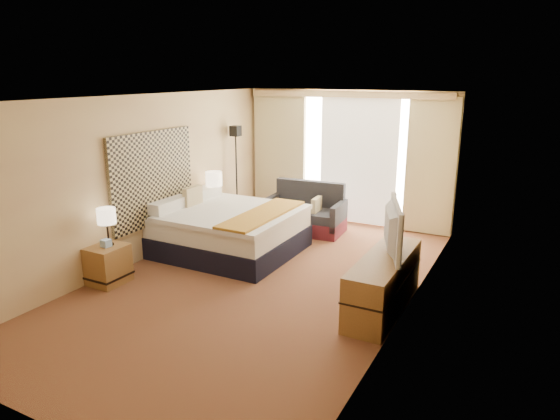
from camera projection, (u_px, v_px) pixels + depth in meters
The scene contains 21 objects.
floor at pixel (259, 281), 7.22m from camera, with size 4.20×7.00×0.02m, color maroon.
ceiling at pixel (257, 97), 6.53m from camera, with size 4.20×7.00×0.02m, color white.
wall_back at pixel (347, 157), 9.86m from camera, with size 4.20×0.02×2.60m, color #E1C989.
wall_front at pixel (32, 286), 3.89m from camera, with size 4.20×0.02×2.60m, color #E1C989.
wall_left at pixel (142, 179), 7.82m from camera, with size 0.02×7.00×2.60m, color #E1C989.
wall_right at pixel (410, 213), 5.93m from camera, with size 0.02×7.00×2.60m, color #E1C989.
headboard at pixel (153, 178), 7.98m from camera, with size 0.06×1.85×1.50m, color black.
nightstand_left at pixel (108, 265), 7.09m from camera, with size 0.45×0.52×0.55m, color olive.
nightstand_right at pixel (211, 220), 9.22m from camera, with size 0.45×0.52×0.55m, color olive.
media_dresser at pixel (384, 283), 6.30m from camera, with size 0.50×1.80×0.70m, color olive.
window at pixel (359, 157), 9.71m from camera, with size 2.30×0.02×2.30m, color white.
curtains at pixel (345, 153), 9.73m from camera, with size 4.12×0.19×2.56m.
bed at pixel (229, 230), 8.32m from camera, with size 2.14×1.96×1.04m.
loveseat at pixel (305, 215), 9.46m from camera, with size 1.52×0.89×0.92m.
floor_lamp at pixel (236, 155), 9.76m from camera, with size 0.24×0.24×1.93m.
desk_chair at pixel (384, 263), 6.62m from camera, with size 0.51×0.51×1.05m.
lamp_left at pixel (106, 217), 6.95m from camera, with size 0.26×0.26×0.55m.
lamp_right at pixel (214, 180), 9.06m from camera, with size 0.30×0.30×0.63m.
tissue_box at pixel (106, 243), 6.99m from camera, with size 0.12×0.12×0.11m, color #96BAE8.
telephone at pixel (217, 204), 9.15m from camera, with size 0.17×0.13×0.07m, color black.
television at pixel (386, 228), 6.27m from camera, with size 1.15×0.15×0.66m, color black.
Camera 1 is at (3.40, -5.77, 2.91)m, focal length 32.00 mm.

